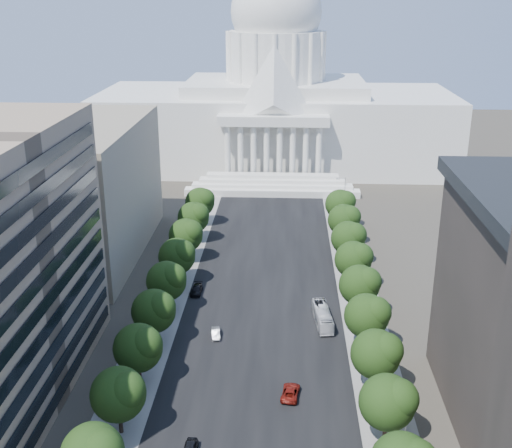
% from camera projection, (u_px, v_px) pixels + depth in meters
% --- Properties ---
extents(road_asphalt, '(30.00, 260.00, 0.01)m').
position_uv_depth(road_asphalt, '(265.00, 273.00, 138.36)').
color(road_asphalt, black).
rests_on(road_asphalt, ground).
extents(sidewalk_left, '(8.00, 260.00, 0.02)m').
position_uv_depth(sidewalk_left, '(178.00, 272.00, 139.23)').
color(sidewalk_left, gray).
rests_on(sidewalk_left, ground).
extents(sidewalk_right, '(8.00, 260.00, 0.02)m').
position_uv_depth(sidewalk_right, '(354.00, 275.00, 137.49)').
color(sidewalk_right, gray).
rests_on(sidewalk_right, ground).
extents(capitol, '(120.00, 56.00, 73.00)m').
position_uv_depth(capitol, '(275.00, 107.00, 220.61)').
color(capitol, white).
rests_on(capitol, ground).
extents(office_block_left_far, '(38.00, 52.00, 30.00)m').
position_uv_depth(office_block_left_far, '(55.00, 190.00, 144.83)').
color(office_block_left_far, gray).
rests_on(office_block_left_far, ground).
extents(tree_l_c, '(7.79, 7.60, 9.97)m').
position_uv_depth(tree_l_c, '(120.00, 393.00, 86.09)').
color(tree_l_c, '#33261C').
rests_on(tree_l_c, ground).
extents(tree_l_d, '(7.79, 7.60, 9.97)m').
position_uv_depth(tree_l_d, '(140.00, 347.00, 97.36)').
color(tree_l_d, '#33261C').
rests_on(tree_l_d, ground).
extents(tree_l_e, '(7.79, 7.60, 9.97)m').
position_uv_depth(tree_l_e, '(155.00, 310.00, 108.62)').
color(tree_l_e, '#33261C').
rests_on(tree_l_e, ground).
extents(tree_l_f, '(7.79, 7.60, 9.97)m').
position_uv_depth(tree_l_f, '(168.00, 280.00, 119.89)').
color(tree_l_f, '#33261C').
rests_on(tree_l_f, ground).
extents(tree_l_g, '(7.79, 7.60, 9.97)m').
position_uv_depth(tree_l_g, '(178.00, 255.00, 131.15)').
color(tree_l_g, '#33261C').
rests_on(tree_l_g, ground).
extents(tree_l_h, '(7.79, 7.60, 9.97)m').
position_uv_depth(tree_l_h, '(187.00, 234.00, 142.42)').
color(tree_l_h, '#33261C').
rests_on(tree_l_h, ground).
extents(tree_l_i, '(7.79, 7.60, 9.97)m').
position_uv_depth(tree_l_i, '(195.00, 217.00, 153.68)').
color(tree_l_i, '#33261C').
rests_on(tree_l_i, ground).
extents(tree_l_j, '(7.79, 7.60, 9.97)m').
position_uv_depth(tree_l_j, '(201.00, 201.00, 164.95)').
color(tree_l_j, '#33261C').
rests_on(tree_l_j, ground).
extents(tree_r_c, '(7.79, 7.60, 9.97)m').
position_uv_depth(tree_r_c, '(390.00, 401.00, 84.44)').
color(tree_r_c, '#33261C').
rests_on(tree_r_c, ground).
extents(tree_r_d, '(7.79, 7.60, 9.97)m').
position_uv_depth(tree_r_d, '(378.00, 353.00, 95.71)').
color(tree_r_d, '#33261C').
rests_on(tree_r_d, ground).
extents(tree_r_e, '(7.79, 7.60, 9.97)m').
position_uv_depth(tree_r_e, '(369.00, 315.00, 106.97)').
color(tree_r_e, '#33261C').
rests_on(tree_r_e, ground).
extents(tree_r_f, '(7.79, 7.60, 9.97)m').
position_uv_depth(tree_r_f, '(361.00, 284.00, 118.24)').
color(tree_r_f, '#33261C').
rests_on(tree_r_f, ground).
extents(tree_r_g, '(7.79, 7.60, 9.97)m').
position_uv_depth(tree_r_g, '(355.00, 259.00, 129.50)').
color(tree_r_g, '#33261C').
rests_on(tree_r_g, ground).
extents(tree_r_h, '(7.79, 7.60, 9.97)m').
position_uv_depth(tree_r_h, '(350.00, 237.00, 140.77)').
color(tree_r_h, '#33261C').
rests_on(tree_r_h, ground).
extents(tree_r_i, '(7.79, 7.60, 9.97)m').
position_uv_depth(tree_r_i, '(345.00, 219.00, 152.03)').
color(tree_r_i, '#33261C').
rests_on(tree_r_i, ground).
extents(tree_r_j, '(7.79, 7.60, 9.97)m').
position_uv_depth(tree_r_j, '(341.00, 203.00, 163.30)').
color(tree_r_j, '#33261C').
rests_on(tree_r_j, ground).
extents(streetlight_b, '(2.61, 0.44, 9.00)m').
position_uv_depth(streetlight_b, '(403.00, 409.00, 83.83)').
color(streetlight_b, gray).
rests_on(streetlight_b, ground).
extents(streetlight_c, '(2.61, 0.44, 9.00)m').
position_uv_depth(streetlight_c, '(378.00, 318.00, 107.30)').
color(streetlight_c, gray).
rests_on(streetlight_c, ground).
extents(streetlight_d, '(2.61, 0.44, 9.00)m').
position_uv_depth(streetlight_d, '(362.00, 259.00, 130.77)').
color(streetlight_d, gray).
rests_on(streetlight_d, ground).
extents(streetlight_e, '(2.61, 0.44, 9.00)m').
position_uv_depth(streetlight_e, '(351.00, 219.00, 154.24)').
color(streetlight_e, gray).
rests_on(streetlight_e, ground).
extents(streetlight_f, '(2.61, 0.44, 9.00)m').
position_uv_depth(streetlight_f, '(343.00, 189.00, 177.71)').
color(streetlight_f, gray).
rests_on(streetlight_f, ground).
extents(car_silver, '(1.92, 4.17, 1.33)m').
position_uv_depth(car_silver, '(216.00, 333.00, 112.74)').
color(car_silver, '#999AA0').
rests_on(car_silver, ground).
extents(car_red, '(3.16, 5.63, 1.49)m').
position_uv_depth(car_red, '(290.00, 392.00, 96.06)').
color(car_red, '#68120B').
rests_on(car_red, ground).
extents(car_dark_b, '(2.19, 5.13, 1.48)m').
position_uv_depth(car_dark_b, '(197.00, 290.00, 129.00)').
color(car_dark_b, black).
rests_on(car_dark_b, ground).
extents(city_bus, '(3.62, 10.78, 2.94)m').
position_uv_depth(city_bus, '(323.00, 316.00, 116.95)').
color(city_bus, silver).
rests_on(city_bus, ground).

